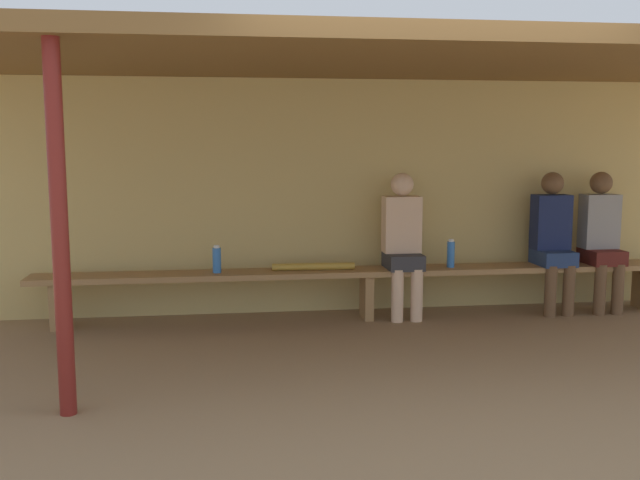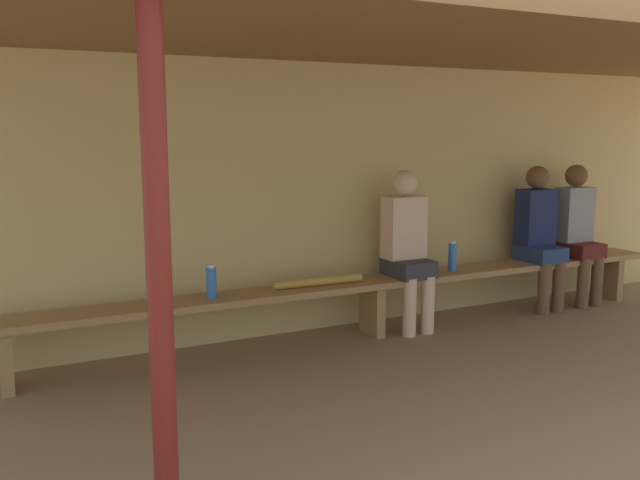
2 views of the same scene
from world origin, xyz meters
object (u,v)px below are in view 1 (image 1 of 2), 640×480
at_px(bench, 367,277).
at_px(baseball_bat, 313,267).
at_px(player_shirtless_tan, 403,239).
at_px(player_with_sunglasses, 602,235).
at_px(water_bottle_green, 451,254).
at_px(support_post, 60,232).
at_px(player_middle, 553,236).
at_px(water_bottle_blue, 217,260).

relative_size(bench, baseball_bat, 7.98).
relative_size(player_shirtless_tan, baseball_bat, 1.78).
height_order(player_with_sunglasses, water_bottle_green, player_with_sunglasses).
bearing_deg(support_post, player_with_sunglasses, 24.91).
relative_size(support_post, player_middle, 1.65).
height_order(bench, water_bottle_blue, water_bottle_blue).
bearing_deg(player_shirtless_tan, water_bottle_blue, -179.61).
bearing_deg(baseball_bat, player_with_sunglasses, 2.39).
relative_size(player_with_sunglasses, baseball_bat, 1.78).
height_order(player_shirtless_tan, player_with_sunglasses, same).
bearing_deg(support_post, water_bottle_blue, 67.19).
bearing_deg(baseball_bat, support_post, -127.44).
height_order(support_post, baseball_bat, support_post).
bearing_deg(water_bottle_green, player_shirtless_tan, 177.64).
relative_size(player_shirtless_tan, water_bottle_green, 5.06).
xyz_separation_m(water_bottle_blue, baseball_bat, (0.87, 0.01, -0.08)).
distance_m(bench, water_bottle_green, 0.81).
height_order(support_post, player_middle, support_post).
bearing_deg(support_post, player_middle, 27.51).
distance_m(player_shirtless_tan, player_with_sunglasses, 1.95).
relative_size(player_shirtless_tan, player_middle, 1.00).
bearing_deg(player_shirtless_tan, baseball_bat, -179.79).
bearing_deg(support_post, water_bottle_green, 34.50).
xyz_separation_m(support_post, water_bottle_green, (3.03, 2.08, -0.51)).
relative_size(player_with_sunglasses, player_middle, 1.00).
bearing_deg(player_middle, water_bottle_blue, -179.79).
relative_size(player_middle, baseball_bat, 1.78).
bearing_deg(water_bottle_blue, player_middle, 0.21).
relative_size(bench, water_bottle_blue, 24.28).
relative_size(player_shirtless_tan, player_with_sunglasses, 1.00).
height_order(bench, baseball_bat, baseball_bat).
relative_size(player_with_sunglasses, water_bottle_blue, 5.40).
height_order(player_with_sunglasses, baseball_bat, player_with_sunglasses).
xyz_separation_m(bench, baseball_bat, (-0.50, -0.00, 0.11)).
bearing_deg(bench, player_shirtless_tan, 0.53).
relative_size(player_shirtless_tan, water_bottle_blue, 5.40).
xyz_separation_m(player_shirtless_tan, player_with_sunglasses, (1.95, 0.00, 0.00)).
relative_size(bench, player_with_sunglasses, 4.49).
xyz_separation_m(player_with_sunglasses, water_bottle_green, (-1.50, -0.02, -0.14)).
bearing_deg(player_shirtless_tan, water_bottle_green, -2.36).
distance_m(player_with_sunglasses, water_bottle_green, 1.50).
xyz_separation_m(support_post, player_shirtless_tan, (2.58, 2.10, -0.37)).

